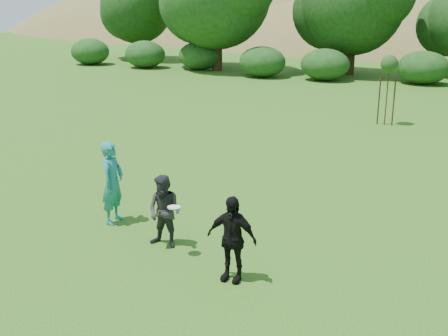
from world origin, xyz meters
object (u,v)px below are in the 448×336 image
at_px(player_teal, 113,183).
at_px(player_black, 232,239).
at_px(player_grey, 165,212).
at_px(sapling, 389,66).

bearing_deg(player_teal, player_black, -118.76).
height_order(player_teal, player_grey, player_teal).
relative_size(player_grey, sapling, 0.55).
distance_m(player_teal, player_black, 3.92).
bearing_deg(player_grey, sapling, 81.45).
bearing_deg(sapling, player_teal, -104.16).
height_order(player_teal, player_black, player_teal).
height_order(player_grey, sapling, sapling).
bearing_deg(player_teal, player_grey, -117.87).
height_order(player_black, sapling, sapling).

